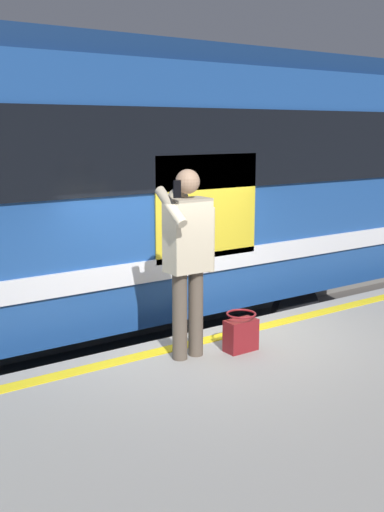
{
  "coord_description": "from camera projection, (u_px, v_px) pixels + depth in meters",
  "views": [
    {
      "loc": [
        3.5,
        5.03,
        3.14
      ],
      "look_at": [
        0.23,
        0.3,
        1.92
      ],
      "focal_mm": 42.48,
      "sensor_mm": 36.0,
      "label": 1
    }
  ],
  "objects": [
    {
      "name": "ground_plane",
      "position": [
        194.0,
        420.0,
        6.64
      ],
      "size": [
        24.67,
        24.67,
        0.0
      ],
      "primitive_type": "plane",
      "color": "#4C4742"
    },
    {
      "name": "track_rail_far",
      "position": [
        85.0,
        341.0,
        8.87
      ],
      "size": [
        21.38,
        0.08,
        0.16
      ],
      "primitive_type": "cube",
      "color": "slate",
      "rests_on": "ground"
    },
    {
      "name": "handbag",
      "position": [
        241.0,
        333.0,
        5.84
      ],
      "size": [
        0.32,
        0.29,
        0.38
      ],
      "color": "maroon",
      "rests_on": "platform"
    },
    {
      "name": "track_rail_near",
      "position": [
        133.0,
        373.0,
        7.71
      ],
      "size": [
        21.38,
        0.08,
        0.16
      ],
      "primitive_type": "cube",
      "color": "slate",
      "rests_on": "ground"
    },
    {
      "name": "platform",
      "position": [
        372.0,
        479.0,
        4.62
      ],
      "size": [
        16.45,
        4.76,
        1.02
      ],
      "primitive_type": "cube",
      "color": "gray",
      "rests_on": "ground"
    },
    {
      "name": "safety_line",
      "position": [
        210.0,
        339.0,
        6.19
      ],
      "size": [
        16.12,
        0.16,
        0.01
      ],
      "primitive_type": "cube",
      "color": "yellow",
      "rests_on": "platform"
    },
    {
      "name": "passenger",
      "position": [
        187.0,
        249.0,
        5.51
      ],
      "size": [
        0.57,
        0.55,
        1.76
      ],
      "color": "brown",
      "rests_on": "platform"
    }
  ]
}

